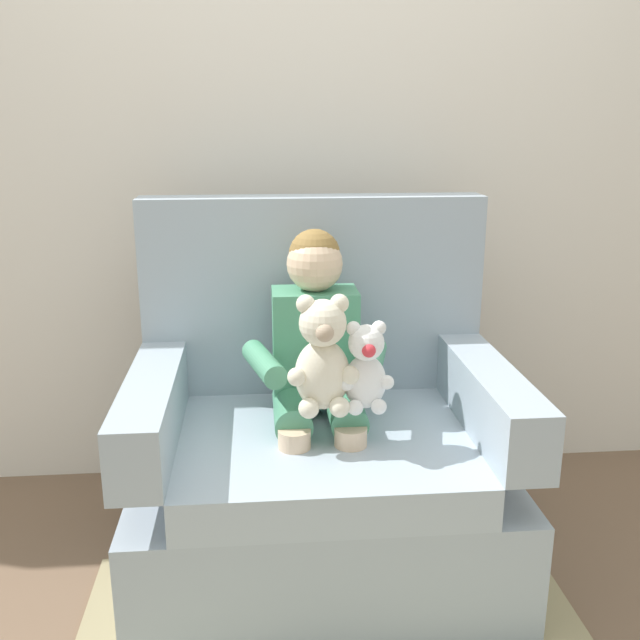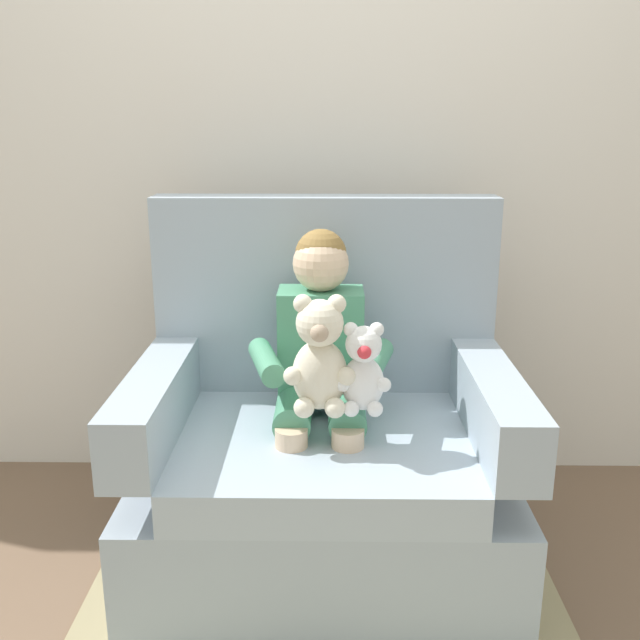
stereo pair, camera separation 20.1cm
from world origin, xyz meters
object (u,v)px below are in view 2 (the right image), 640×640
at_px(seated_child, 321,354).
at_px(plush_white, 363,370).
at_px(plush_cream, 320,358).
at_px(armchair, 324,456).

distance_m(seated_child, plush_white, 0.23).
distance_m(seated_child, plush_cream, 0.19).
height_order(seated_child, plush_white, seated_child).
bearing_deg(plush_white, armchair, 142.35).
relative_size(seated_child, plush_cream, 2.46).
xyz_separation_m(armchair, seated_child, (-0.01, 0.01, 0.33)).
bearing_deg(seated_child, plush_cream, -95.93).
bearing_deg(seated_child, armchair, -43.43).
bearing_deg(plush_cream, seated_child, 92.29).
relative_size(plush_white, plush_cream, 0.77).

